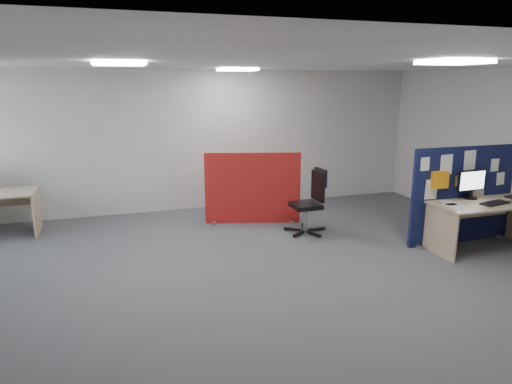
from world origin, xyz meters
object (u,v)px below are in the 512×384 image
object	(u,v)px
navy_divider	(462,195)
red_divider	(253,189)
main_desk	(484,213)
office_chair	(312,197)
monitor_main	(472,183)

from	to	relation	value
navy_divider	red_divider	size ratio (longest dim) A/B	1.12
navy_divider	main_desk	distance (m)	0.43
main_desk	office_chair	bearing A→B (deg)	144.75
main_desk	monitor_main	distance (m)	0.49
red_divider	office_chair	xyz separation A→B (m)	(0.78, -0.81, -0.02)
red_divider	monitor_main	bearing A→B (deg)	-20.22
main_desk	monitor_main	bearing A→B (deg)	107.25
main_desk	monitor_main	xyz separation A→B (m)	(-0.07, 0.23, 0.42)
navy_divider	office_chair	bearing A→B (deg)	150.26
monitor_main	office_chair	size ratio (longest dim) A/B	0.48
main_desk	red_divider	distance (m)	3.71
main_desk	office_chair	xyz separation A→B (m)	(-2.12, 1.50, 0.05)
main_desk	red_divider	xyz separation A→B (m)	(-2.90, 2.31, 0.07)
navy_divider	red_divider	world-z (taller)	navy_divider
navy_divider	office_chair	xyz separation A→B (m)	(-2.00, 1.14, -0.16)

